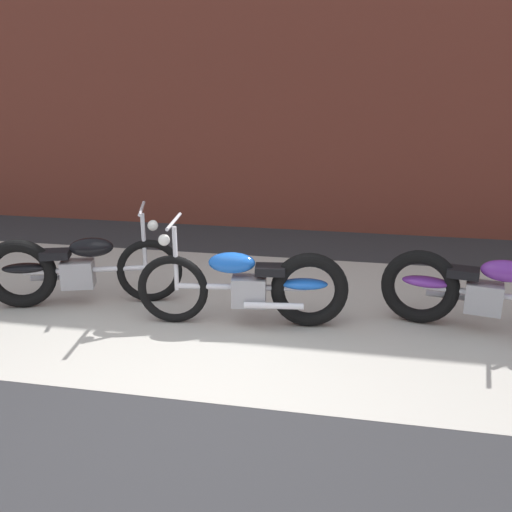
% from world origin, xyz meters
% --- Properties ---
extents(ground_plane, '(80.00, 80.00, 0.00)m').
position_xyz_m(ground_plane, '(0.00, 0.00, 0.00)').
color(ground_plane, '#2D2D30').
extents(sidewalk_slab, '(36.00, 3.50, 0.01)m').
position_xyz_m(sidewalk_slab, '(0.00, 1.75, 0.00)').
color(sidewalk_slab, '#B2ADA3').
rests_on(sidewalk_slab, ground).
extents(brick_building_wall, '(36.00, 0.50, 6.46)m').
position_xyz_m(brick_building_wall, '(0.00, 5.20, 3.23)').
color(brick_building_wall, brown).
rests_on(brick_building_wall, ground).
extents(motorcycle_black, '(1.94, 0.84, 1.03)m').
position_xyz_m(motorcycle_black, '(-1.70, 1.51, 0.40)').
color(motorcycle_black, black).
rests_on(motorcycle_black, ground).
extents(motorcycle_blue, '(2.00, 0.58, 1.03)m').
position_xyz_m(motorcycle_blue, '(0.28, 1.40, 0.40)').
color(motorcycle_blue, black).
rests_on(motorcycle_blue, ground).
extents(motorcycle_purple, '(1.99, 0.69, 1.03)m').
position_xyz_m(motorcycle_purple, '(2.28, 1.65, 0.40)').
color(motorcycle_purple, black).
rests_on(motorcycle_purple, ground).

